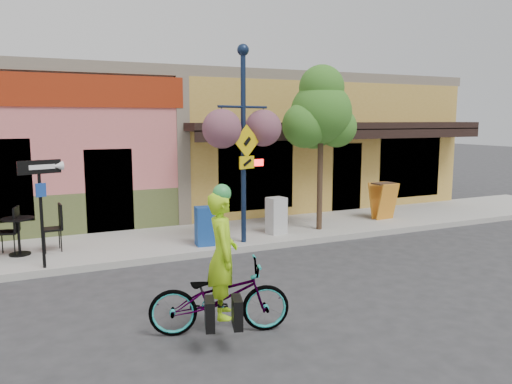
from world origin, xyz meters
The scene contains 13 objects.
ground centered at (0.00, 0.00, 0.00)m, with size 90.00×90.00×0.00m, color #2D2D30.
sidewalk centered at (0.00, 2.00, 0.07)m, with size 24.00×3.00×0.15m, color #9E9B93.
curb centered at (0.00, 0.55, 0.07)m, with size 24.00×0.12×0.15m, color #A8A59E.
building centered at (0.00, 7.50, 2.25)m, with size 18.20×8.20×4.50m, color #D46A68, non-canonical shape.
bicycle centered at (-2.55, -3.33, 0.53)m, with size 0.70×2.01×1.06m, color maroon.
cyclist_rider centered at (-2.50, -3.33, 0.90)m, with size 0.66×0.43×1.80m, color #A6E518.
lamp_post centered at (-0.31, 0.91, 2.45)m, with size 1.47×0.59×4.60m, color #13213D, non-canonical shape.
one_way_sign centered at (-4.72, 0.65, 1.22)m, with size 0.82×0.18×2.13m, color black, non-canonical shape.
cafe_set_right centered at (-5.16, 1.90, 0.68)m, with size 1.77×0.88×1.06m, color black, non-canonical shape.
newspaper_box_blue centered at (-1.26, 1.00, 0.60)m, with size 0.41×0.36×0.90m, color #184392, non-canonical shape.
newspaper_box_grey centered at (0.80, 1.37, 0.62)m, with size 0.43×0.39×0.93m, color beige, non-canonical shape.
street_tree centered at (2.07, 1.33, 2.32)m, with size 1.69×1.69×4.34m, color #3D7A26, non-canonical shape.
sandwich_board centered at (4.53, 1.54, 0.69)m, with size 0.65×0.47×1.08m, color orange, non-canonical shape.
Camera 1 is at (-4.98, -9.74, 3.05)m, focal length 35.00 mm.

